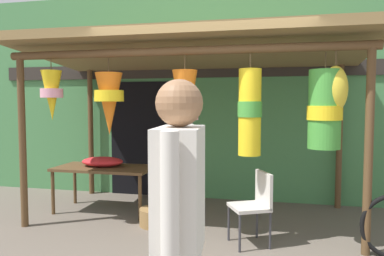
{
  "coord_description": "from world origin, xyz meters",
  "views": [
    {
      "loc": [
        0.83,
        -3.84,
        1.63
      ],
      "look_at": [
        -0.38,
        1.57,
        1.25
      ],
      "focal_mm": 34.7,
      "sensor_mm": 36.0,
      "label": 1
    }
  ],
  "objects_px": {
    "display_table": "(105,171)",
    "customer_foreground": "(179,220)",
    "wicker_basket_by_table": "(156,217)",
    "flower_heap_on_table": "(103,162)",
    "folding_chair": "(255,201)"
  },
  "relations": [
    {
      "from": "folding_chair",
      "to": "customer_foreground",
      "type": "relative_size",
      "value": 0.48
    },
    {
      "from": "folding_chair",
      "to": "wicker_basket_by_table",
      "type": "distance_m",
      "value": 1.43
    },
    {
      "from": "folding_chair",
      "to": "display_table",
      "type": "bearing_deg",
      "value": 160.0
    },
    {
      "from": "display_table",
      "to": "wicker_basket_by_table",
      "type": "height_order",
      "value": "display_table"
    },
    {
      "from": "flower_heap_on_table",
      "to": "folding_chair",
      "type": "relative_size",
      "value": 0.76
    },
    {
      "from": "display_table",
      "to": "flower_heap_on_table",
      "type": "xyz_separation_m",
      "value": [
        -0.04,
        0.04,
        0.14
      ]
    },
    {
      "from": "flower_heap_on_table",
      "to": "customer_foreground",
      "type": "xyz_separation_m",
      "value": [
        2.06,
        -3.34,
        0.29
      ]
    },
    {
      "from": "flower_heap_on_table",
      "to": "wicker_basket_by_table",
      "type": "distance_m",
      "value": 1.28
    },
    {
      "from": "display_table",
      "to": "flower_heap_on_table",
      "type": "distance_m",
      "value": 0.15
    },
    {
      "from": "display_table",
      "to": "wicker_basket_by_table",
      "type": "distance_m",
      "value": 1.16
    },
    {
      "from": "display_table",
      "to": "customer_foreground",
      "type": "bearing_deg",
      "value": -58.49
    },
    {
      "from": "flower_heap_on_table",
      "to": "customer_foreground",
      "type": "relative_size",
      "value": 0.37
    },
    {
      "from": "folding_chair",
      "to": "wicker_basket_by_table",
      "type": "relative_size",
      "value": 1.95
    },
    {
      "from": "display_table",
      "to": "wicker_basket_by_table",
      "type": "xyz_separation_m",
      "value": [
        0.95,
        -0.45,
        -0.5
      ]
    },
    {
      "from": "wicker_basket_by_table",
      "to": "customer_foreground",
      "type": "xyz_separation_m",
      "value": [
        1.07,
        -2.85,
        0.93
      ]
    }
  ]
}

